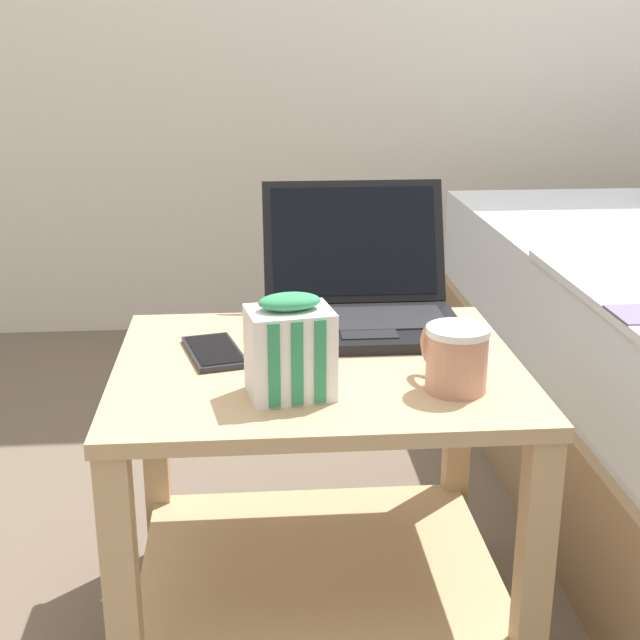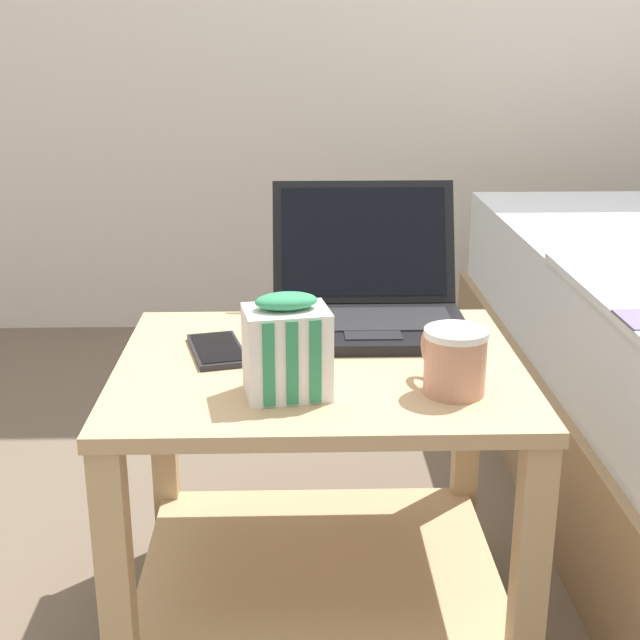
% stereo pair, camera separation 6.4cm
% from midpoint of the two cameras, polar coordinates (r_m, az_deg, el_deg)
% --- Properties ---
extents(ground_plane, '(8.00, 8.00, 0.00)m').
position_cam_midpoint_polar(ground_plane, '(1.58, 1.18, -19.04)').
color(ground_plane, brown).
extents(bedside_table, '(0.61, 0.52, 0.48)m').
position_cam_midpoint_polar(bedside_table, '(1.42, 1.26, -9.13)').
color(bedside_table, tan).
rests_on(bedside_table, ground_plane).
extents(laptop, '(0.32, 0.31, 0.22)m').
position_cam_midpoint_polar(laptop, '(1.51, 4.28, 1.39)').
color(laptop, black).
rests_on(laptop, bedside_table).
extents(mug_front_left, '(0.09, 0.12, 0.09)m').
position_cam_midpoint_polar(mug_front_left, '(1.24, 10.03, -2.36)').
color(mug_front_left, tan).
rests_on(mug_front_left, bedside_table).
extents(snack_bag, '(0.13, 0.10, 0.15)m').
position_cam_midpoint_polar(snack_bag, '(1.21, -0.63, -1.85)').
color(snack_bag, white).
rests_on(snack_bag, bedside_table).
extents(cell_phone, '(0.11, 0.16, 0.01)m').
position_cam_midpoint_polar(cell_phone, '(1.39, -5.28, -1.93)').
color(cell_phone, black).
rests_on(cell_phone, bedside_table).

